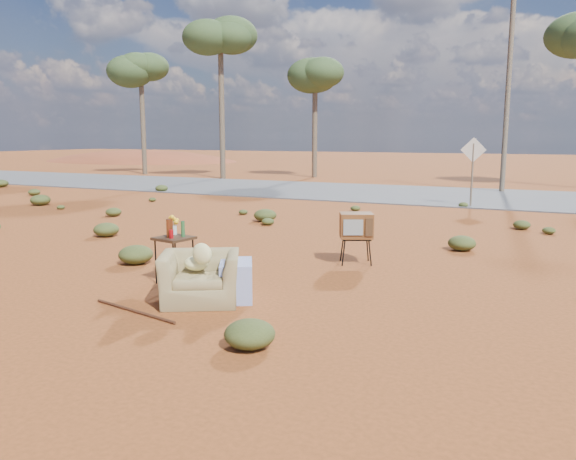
% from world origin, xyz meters
% --- Properties ---
extents(ground, '(140.00, 140.00, 0.00)m').
position_xyz_m(ground, '(0.00, 0.00, 0.00)').
color(ground, '#93441D').
rests_on(ground, ground).
extents(highway, '(140.00, 7.00, 0.04)m').
position_xyz_m(highway, '(0.00, 15.00, 0.02)').
color(highway, '#565659').
rests_on(highway, ground).
extents(dirt_mound, '(26.00, 18.00, 2.00)m').
position_xyz_m(dirt_mound, '(-30.00, 34.00, 0.00)').
color(dirt_mound, brown).
rests_on(dirt_mound, ground).
extents(armchair, '(1.35, 1.27, 0.91)m').
position_xyz_m(armchair, '(-0.37, -0.28, 0.42)').
color(armchair, olive).
rests_on(armchair, ground).
extents(tv_unit, '(0.69, 0.63, 0.90)m').
position_xyz_m(tv_unit, '(0.73, 2.77, 0.67)').
color(tv_unit, black).
rests_on(tv_unit, ground).
extents(side_table, '(0.58, 0.58, 1.00)m').
position_xyz_m(side_table, '(-1.38, 0.37, 0.74)').
color(side_table, '#382014').
rests_on(side_table, ground).
extents(rusty_bar, '(1.51, 0.37, 0.04)m').
position_xyz_m(rusty_bar, '(-0.94, -1.10, 0.02)').
color(rusty_bar, '#492413').
rests_on(rusty_bar, ground).
extents(road_sign, '(0.78, 0.06, 2.19)m').
position_xyz_m(road_sign, '(1.50, 12.00, 1.50)').
color(road_sign, brown).
rests_on(road_sign, ground).
extents(eucalyptus_far_left, '(3.20, 3.20, 7.10)m').
position_xyz_m(eucalyptus_far_left, '(-18.00, 20.00, 5.94)').
color(eucalyptus_far_left, brown).
rests_on(eucalyptus_far_left, ground).
extents(eucalyptus_left, '(3.20, 3.20, 8.10)m').
position_xyz_m(eucalyptus_left, '(-12.00, 19.00, 6.92)').
color(eucalyptus_left, brown).
rests_on(eucalyptus_left, ground).
extents(eucalyptus_near_left, '(3.20, 3.20, 6.60)m').
position_xyz_m(eucalyptus_near_left, '(-8.00, 22.00, 5.45)').
color(eucalyptus_near_left, brown).
rests_on(eucalyptus_near_left, ground).
extents(utility_pole_center, '(1.40, 0.20, 8.00)m').
position_xyz_m(utility_pole_center, '(2.00, 17.50, 4.15)').
color(utility_pole_center, brown).
rests_on(utility_pole_center, ground).
extents(scrub_patch, '(17.49, 8.07, 0.33)m').
position_xyz_m(scrub_patch, '(-0.82, 4.41, 0.14)').
color(scrub_patch, '#434C21').
rests_on(scrub_patch, ground).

